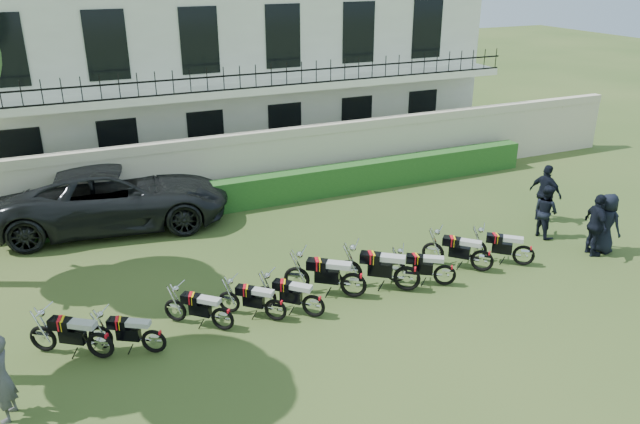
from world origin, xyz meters
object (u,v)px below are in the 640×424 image
object	(u,v)px
motorcycle_0	(100,339)
motorcycle_5	(354,279)
suv	(115,196)
officer_5	(545,193)
motorcycle_3	(275,305)
motorcycle_1	(153,336)
officer_3	(606,223)
inspector	(1,379)
officer_2	(596,225)
motorcycle_6	(407,272)
motorcycle_9	(524,250)
motorcycle_2	(222,314)
motorcycle_7	(445,270)
motorcycle_4	(314,301)
officer_4	(546,211)
motorcycle_8	(483,256)

from	to	relation	value
motorcycle_0	motorcycle_5	xyz separation A→B (m)	(5.87, 0.13, 0.04)
suv	officer_5	world-z (taller)	suv
motorcycle_3	suv	bearing A→B (deg)	61.31
motorcycle_1	officer_3	xyz separation A→B (m)	(12.42, -0.12, 0.43)
inspector	officer_2	size ratio (longest dim) A/B	0.94
motorcycle_6	motorcycle_9	bearing A→B (deg)	-54.52
motorcycle_1	suv	world-z (taller)	suv
motorcycle_6	motorcycle_0	bearing A→B (deg)	125.64
motorcycle_9	suv	size ratio (longest dim) A/B	0.21
motorcycle_2	motorcycle_7	size ratio (longest dim) A/B	0.88
motorcycle_4	suv	xyz separation A→B (m)	(-3.43, 7.40, 0.50)
motorcycle_0	inspector	world-z (taller)	inspector
officer_3	motorcycle_3	bearing A→B (deg)	79.32
motorcycle_1	motorcycle_3	size ratio (longest dim) A/B	1.14
motorcycle_4	officer_4	size ratio (longest dim) A/B	0.84
motorcycle_3	motorcycle_9	size ratio (longest dim) A/B	0.92
motorcycle_9	suv	world-z (taller)	suv
motorcycle_8	officer_3	bearing A→B (deg)	-49.65
motorcycle_3	motorcycle_7	bearing A→B (deg)	-50.63
motorcycle_3	motorcycle_7	distance (m)	4.46
motorcycle_3	officer_3	xyz separation A→B (m)	(9.67, -0.27, 0.43)
officer_4	officer_5	size ratio (longest dim) A/B	0.87
motorcycle_1	motorcycle_6	xyz separation A→B (m)	(6.18, 0.13, 0.10)
motorcycle_6	officer_2	xyz separation A→B (m)	(5.81, -0.29, 0.36)
motorcycle_9	motorcycle_7	bearing A→B (deg)	131.87
motorcycle_0	motorcycle_1	world-z (taller)	motorcycle_0
motorcycle_4	motorcycle_0	bearing A→B (deg)	130.10
motorcycle_9	officer_4	size ratio (longest dim) A/B	0.91
motorcycle_2	motorcycle_5	bearing A→B (deg)	-46.19
officer_4	suv	bearing A→B (deg)	61.63
motorcycle_8	officer_3	world-z (taller)	officer_3
motorcycle_0	motorcycle_7	world-z (taller)	motorcycle_0
officer_5	suv	bearing A→B (deg)	50.77
motorcycle_0	motorcycle_6	xyz separation A→B (m)	(7.22, -0.12, 0.05)
suv	officer_2	bearing A→B (deg)	-114.38
motorcycle_9	officer_2	bearing A→B (deg)	-55.47
motorcycle_7	suv	world-z (taller)	suv
motorcycle_2	officer_4	world-z (taller)	officer_4
suv	motorcycle_7	bearing A→B (deg)	-128.24
motorcycle_3	motorcycle_5	xyz separation A→B (m)	(2.08, 0.22, 0.09)
motorcycle_7	officer_3	xyz separation A→B (m)	(5.22, -0.10, 0.41)
motorcycle_0	motorcycle_3	distance (m)	3.79
officer_2	motorcycle_7	bearing A→B (deg)	105.28
suv	motorcycle_1	bearing A→B (deg)	-173.25
motorcycle_3	motorcycle_4	world-z (taller)	motorcycle_4
motorcycle_0	motorcycle_5	size ratio (longest dim) A/B	0.94
motorcycle_8	inspector	size ratio (longest dim) A/B	0.84
motorcycle_0	motorcycle_5	world-z (taller)	motorcycle_5
inspector	officer_5	size ratio (longest dim) A/B	0.93
motorcycle_4	suv	distance (m)	8.17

